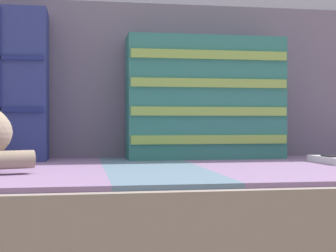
% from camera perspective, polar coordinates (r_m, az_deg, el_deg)
% --- Properties ---
extents(couch, '(1.76, 0.88, 0.41)m').
position_cam_1_polar(couch, '(1.33, -2.02, -13.29)').
color(couch, brown).
rests_on(couch, ground_plane).
extents(sofa_backrest, '(1.73, 0.14, 0.48)m').
position_cam_1_polar(sofa_backrest, '(1.67, -3.68, 4.90)').
color(sofa_backrest, slate).
rests_on(sofa_backrest, couch).
extents(throw_pillow_striped, '(0.47, 0.14, 0.36)m').
position_cam_1_polar(throw_pillow_striped, '(1.55, 4.12, 3.10)').
color(throw_pillow_striped, '#337A70').
rests_on(throw_pillow_striped, couch).
extents(game_remote_near, '(0.05, 0.20, 0.02)m').
position_cam_1_polar(game_remote_near, '(1.42, 17.34, -3.64)').
color(game_remote_near, white).
rests_on(game_remote_near, couch).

